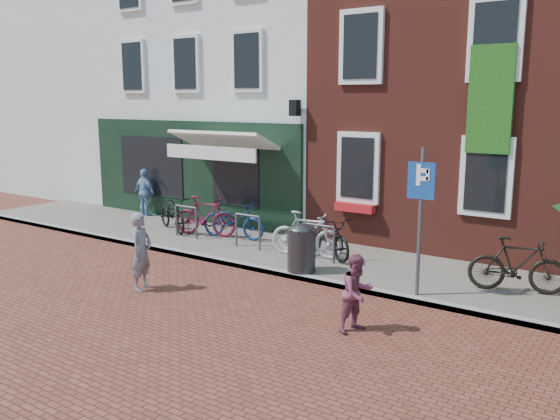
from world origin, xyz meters
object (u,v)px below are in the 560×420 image
Objects in this scene: boy at (357,293)px; bicycle_0 at (173,213)px; parking_sign at (421,202)px; bicycle_2 at (233,220)px; bicycle_5 at (517,265)px; cafe_person at (145,192)px; bicycle_4 at (328,236)px; woman at (141,251)px; bicycle_3 at (307,234)px; litter_bin at (301,245)px; bicycle_1 at (205,216)px.

boy is 7.91m from bicycle_0.
parking_sign is 1.51× the size of bicycle_2.
boy is 3.53m from bicycle_5.
cafe_person is at bearing 166.27° from parking_sign.
bicycle_0 is 4.81m from bicycle_4.
boy is (4.34, 0.49, -0.13)m from woman.
boy is at bearing -100.55° from woman.
bicycle_4 is at bearing 70.58° from bicycle_5.
parking_sign is 1.55× the size of bicycle_5.
bicycle_3 is (6.63, -1.27, -0.20)m from cafe_person.
boy is 6.32m from bicycle_2.
bicycle_3 is at bearing 74.61° from bicycle_5.
parking_sign is 3.25m from bicycle_4.
parking_sign reaches higher than boy.
litter_bin is 4.13m from bicycle_5.
bicycle_3 reaches higher than bicycle_2.
bicycle_0 is at bearing 72.38° from bicycle_5.
woman is 4.25m from bicycle_4.
parking_sign is at bearing 112.60° from bicycle_5.
bicycle_1 is 0.97× the size of bicycle_2.
bicycle_0 is at bearing 169.90° from parking_sign.
cafe_person is 0.81× the size of bicycle_0.
litter_bin is at bearing -78.55° from bicycle_0.
bicycle_2 is at bearing 70.30° from bicycle_5.
bicycle_0 is 1.03× the size of bicycle_3.
bicycle_1 is at bearing 167.87° from parking_sign.
woman is at bearing -177.84° from bicycle_4.
bicycle_3 is at bearing 64.03° from boy.
bicycle_4 is at bearing 152.51° from parking_sign.
bicycle_1 is 3.66m from bicycle_4.
parking_sign is 7.69m from bicycle_0.
litter_bin reaches higher than bicycle_2.
litter_bin is 0.62× the size of bicycle_3.
woman is 1.20× the size of boy.
boy is 6.89m from bicycle_1.
woman is at bearing -169.80° from bicycle_1.
bicycle_3 is (-2.78, 2.99, -0.00)m from boy.
bicycle_5 is (8.92, -0.14, 0.05)m from bicycle_0.
woman is at bearing -174.52° from bicycle_2.
woman reaches higher than litter_bin.
boy is 4.09m from bicycle_3.
bicycle_3 is (-3.03, 1.09, -1.20)m from parking_sign.
litter_bin is 3.36m from bicycle_2.
boy is 0.72× the size of bicycle_5.
bicycle_0 is 1.03× the size of bicycle_1.
woman is at bearing -116.44° from bicycle_0.
bicycle_2 is at bearing -3.58° from woman.
cafe_person is 0.83× the size of bicycle_5.
bicycle_1 is 1.00× the size of bicycle_3.
woman is at bearing 145.81° from bicycle_3.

